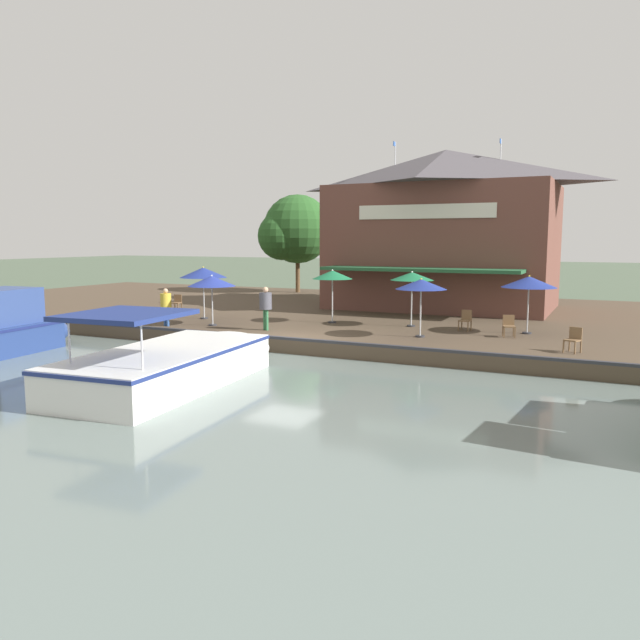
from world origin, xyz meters
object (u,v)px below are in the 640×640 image
object	(u,v)px
cafe_chair_mid_patio	(574,338)
person_at_quay_edge	(266,303)
patio_umbrella_back_row	(212,281)
patio_umbrella_mid_patio_right	(412,276)
cafe_chair_far_corner_seat	(177,302)
motorboat_second_along	(181,360)
person_mid_patio	(166,303)
waterfront_restaurant	(444,228)
patio_umbrella_by_entrance	(203,273)
tree_upstream_bank	(294,231)
patio_umbrella_near_quay_edge	(421,284)
patio_umbrella_far_corner	(529,282)
mooring_post	(141,317)
cafe_chair_back_row_seat	(509,325)
patio_umbrella_mid_patio_left	(332,275)
cafe_chair_under_first_umbrella	(466,319)

from	to	relation	value
cafe_chair_mid_patio	person_at_quay_edge	size ratio (longest dim) A/B	0.47
patio_umbrella_back_row	patio_umbrella_mid_patio_right	bearing A→B (deg)	113.55
cafe_chair_far_corner_seat	motorboat_second_along	world-z (taller)	motorboat_second_along
cafe_chair_far_corner_seat	person_at_quay_edge	bearing A→B (deg)	62.38
person_mid_patio	cafe_chair_mid_patio	bearing A→B (deg)	92.76
waterfront_restaurant	patio_umbrella_by_entrance	bearing A→B (deg)	-41.97
person_at_quay_edge	tree_upstream_bank	world-z (taller)	tree_upstream_bank
patio_umbrella_mid_patio_right	cafe_chair_mid_patio	distance (m)	7.91
patio_umbrella_near_quay_edge	person_at_quay_edge	size ratio (longest dim) A/B	1.26
waterfront_restaurant	patio_umbrella_by_entrance	world-z (taller)	waterfront_restaurant
cafe_chair_far_corner_seat	patio_umbrella_far_corner	bearing A→B (deg)	88.53
patio_umbrella_far_corner	waterfront_restaurant	bearing A→B (deg)	-145.87
waterfront_restaurant	mooring_post	distance (m)	17.05
patio_umbrella_by_entrance	cafe_chair_back_row_seat	world-z (taller)	patio_umbrella_by_entrance
waterfront_restaurant	cafe_chair_back_row_seat	world-z (taller)	waterfront_restaurant
patio_umbrella_mid_patio_left	person_at_quay_edge	distance (m)	3.79
person_at_quay_edge	motorboat_second_along	distance (m)	7.43
patio_umbrella_by_entrance	patio_umbrella_mid_patio_right	bearing A→B (deg)	99.84
waterfront_restaurant	motorboat_second_along	distance (m)	19.88
waterfront_restaurant	patio_umbrella_by_entrance	distance (m)	13.54
waterfront_restaurant	cafe_chair_far_corner_seat	size ratio (longest dim) A/B	14.28
patio_umbrella_near_quay_edge	person_mid_patio	world-z (taller)	patio_umbrella_near_quay_edge
patio_umbrella_mid_patio_left	person_at_quay_edge	size ratio (longest dim) A/B	1.34
person_mid_patio	patio_umbrella_mid_patio_right	bearing A→B (deg)	114.90
cafe_chair_back_row_seat	cafe_chair_under_first_umbrella	bearing A→B (deg)	-117.52
patio_umbrella_by_entrance	person_mid_patio	size ratio (longest dim) A/B	1.50
cafe_chair_mid_patio	person_at_quay_edge	distance (m)	11.95
patio_umbrella_mid_patio_left	cafe_chair_back_row_seat	xyz separation A→B (m)	(0.84, 7.90, -1.70)
patio_umbrella_far_corner	cafe_chair_under_first_umbrella	bearing A→B (deg)	-85.00
tree_upstream_bank	waterfront_restaurant	bearing A→B (deg)	67.39
patio_umbrella_far_corner	tree_upstream_bank	xyz separation A→B (m)	(-13.26, -17.62, 2.27)
patio_umbrella_by_entrance	waterfront_restaurant	bearing A→B (deg)	138.03
patio_umbrella_mid_patio_right	cafe_chair_under_first_umbrella	bearing A→B (deg)	85.01
waterfront_restaurant	patio_umbrella_mid_patio_left	bearing A→B (deg)	-18.21
patio_umbrella_by_entrance	tree_upstream_bank	distance (m)	15.42
patio_umbrella_by_entrance	tree_upstream_bank	xyz separation A→B (m)	(-14.95, -3.09, 2.15)
cafe_chair_under_first_umbrella	cafe_chair_far_corner_seat	world-z (taller)	same
patio_umbrella_far_corner	cafe_chair_back_row_seat	distance (m)	2.07
patio_umbrella_by_entrance	patio_umbrella_mid_patio_right	world-z (taller)	patio_umbrella_by_entrance
patio_umbrella_near_quay_edge	patio_umbrella_mid_patio_left	distance (m)	5.34
patio_umbrella_far_corner	mooring_post	world-z (taller)	patio_umbrella_far_corner
cafe_chair_mid_patio	tree_upstream_bank	bearing A→B (deg)	-130.91
person_at_quay_edge	patio_umbrella_far_corner	bearing A→B (deg)	110.19
patio_umbrella_by_entrance	cafe_chair_far_corner_seat	world-z (taller)	patio_umbrella_by_entrance
patio_umbrella_mid_patio_right	person_mid_patio	xyz separation A→B (m)	(4.49, -9.68, -1.15)
cafe_chair_far_corner_seat	mooring_post	bearing A→B (deg)	24.39
waterfront_restaurant	person_mid_patio	xyz separation A→B (m)	(12.75, -8.91, -3.33)
patio_umbrella_mid_patio_right	tree_upstream_bank	xyz separation A→B (m)	(-13.27, -12.80, 2.17)
cafe_chair_back_row_seat	person_at_quay_edge	distance (m)	9.78
patio_umbrella_far_corner	tree_upstream_bank	world-z (taller)	tree_upstream_bank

